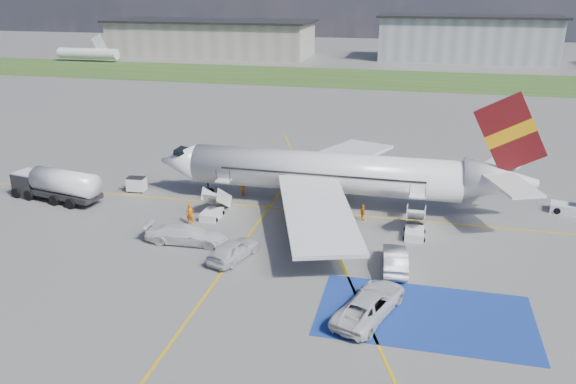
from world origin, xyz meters
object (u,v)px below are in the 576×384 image
object	(u,v)px
van_white_b	(186,232)
airliner	(339,173)
car_silver_b	(395,259)
car_silver_a	(233,249)
gpu_cart	(137,185)
fuel_tanker	(57,187)
van_white_a	(370,300)

from	to	relation	value
van_white_b	airliner	bearing A→B (deg)	-46.53
car_silver_b	van_white_b	size ratio (longest dim) A/B	0.97
car_silver_a	van_white_b	xyz separation A→B (m)	(-4.81, 1.94, 0.19)
car_silver_a	car_silver_b	xyz separation A→B (m)	(12.51, 1.25, -0.00)
gpu_cart	car_silver_a	distance (m)	19.39
airliner	fuel_tanker	bearing A→B (deg)	-169.79
airliner	car_silver_b	size ratio (longest dim) A/B	7.13
fuel_tanker	van_white_a	bearing A→B (deg)	-11.80
fuel_tanker	van_white_a	size ratio (longest dim) A/B	1.80
fuel_tanker	car_silver_b	size ratio (longest dim) A/B	1.96
airliner	gpu_cart	xyz separation A→B (m)	(-21.20, -0.77, -2.68)
car_silver_b	van_white_a	distance (m)	6.83
car_silver_a	van_white_a	xyz separation A→B (m)	(11.26, -5.46, 0.20)
fuel_tanker	car_silver_b	world-z (taller)	fuel_tanker
airliner	fuel_tanker	xyz separation A→B (m)	(-27.68, -4.98, -1.99)
van_white_b	fuel_tanker	bearing A→B (deg)	67.22
fuel_tanker	van_white_b	size ratio (longest dim) A/B	1.90
gpu_cart	car_silver_a	world-z (taller)	car_silver_a
airliner	fuel_tanker	distance (m)	28.20
gpu_cart	airliner	bearing A→B (deg)	-2.72
van_white_a	van_white_b	xyz separation A→B (m)	(-16.07, 7.40, -0.01)
fuel_tanker	car_silver_a	distance (m)	22.89
fuel_tanker	van_white_b	bearing A→B (deg)	-9.87
car_silver_a	car_silver_b	bearing A→B (deg)	-157.57
airliner	gpu_cart	world-z (taller)	airliner
car_silver_a	car_silver_b	size ratio (longest dim) A/B	0.97
fuel_tanker	van_white_b	world-z (taller)	fuel_tanker
airliner	van_white_b	distance (m)	16.04
car_silver_a	van_white_b	distance (m)	5.19
fuel_tanker	car_silver_a	bearing A→B (deg)	-10.11
airliner	gpu_cart	bearing A→B (deg)	-177.93
van_white_a	airliner	bearing A→B (deg)	-56.02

